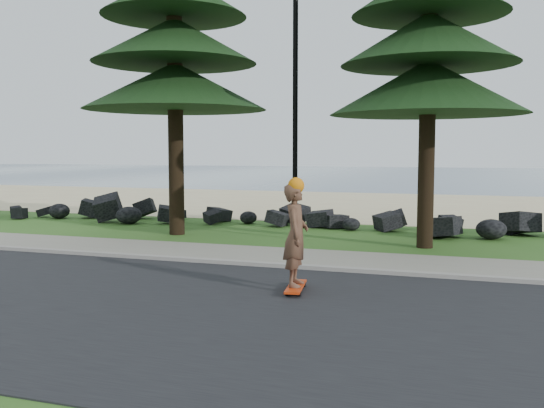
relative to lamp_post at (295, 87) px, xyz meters
The scene contains 9 objects.
ground 5.23m from the lamp_post, 90.00° to the right, with size 160.00×160.00×0.00m, color #2E5C1C.
road 8.74m from the lamp_post, 90.00° to the right, with size 160.00×7.00×0.02m, color black.
kerb 5.79m from the lamp_post, 90.00° to the right, with size 160.00×0.20×0.10m, color gray.
sidewalk 5.08m from the lamp_post, 90.00° to the right, with size 160.00×2.00×0.08m, color slate.
beach_sand 12.03m from the lamp_post, 90.00° to the left, with size 160.00×15.00×0.01m, color tan.
ocean 47.98m from the lamp_post, 90.00° to the left, with size 160.00×58.00×0.01m, color #344863.
seawall_boulders 4.78m from the lamp_post, 90.00° to the left, with size 60.00×2.40×1.10m, color black, non-canonical shape.
lamp_post is the anchor object (origin of this frame).
skateboarder 7.07m from the lamp_post, 73.45° to the right, with size 0.51×1.07×1.95m.
Camera 1 is at (4.65, -12.62, 2.40)m, focal length 40.00 mm.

